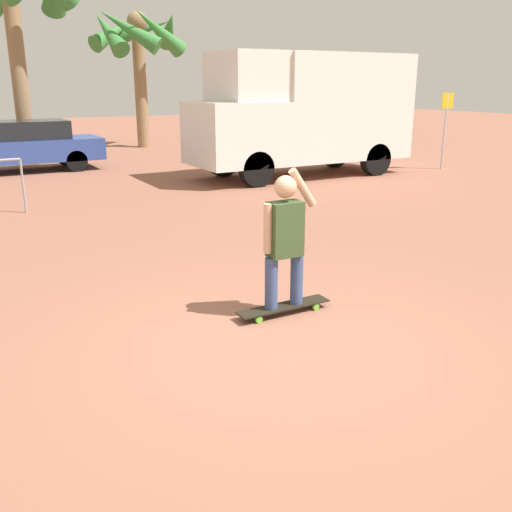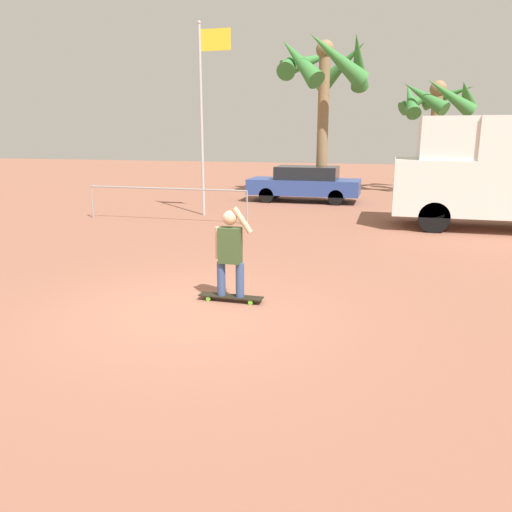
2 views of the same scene
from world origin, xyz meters
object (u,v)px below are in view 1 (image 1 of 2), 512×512
Objects in this scene: camper_van at (305,111)px; skateboard at (284,307)px; person_skateboarder at (285,235)px; parked_car_blue at (21,145)px; street_sign at (446,120)px; palm_tree_near_van at (138,37)px.

skateboard is at bearing -125.22° from camper_van.
skateboard is 0.72× the size of person_skateboarder.
camper_van reaches higher than person_skateboarder.
parked_car_blue is at bearing 145.45° from camper_van.
camper_van is (5.73, 8.12, 1.66)m from skateboard.
skateboard is at bearing -144.47° from street_sign.
palm_tree_near_van reaches higher than camper_van.
camper_van is 2.78× the size of street_sign.
street_sign is (10.00, 7.14, 1.34)m from skateboard.
camper_van is 9.58m from palm_tree_near_van.
skateboard is 0.18× the size of camper_van.
person_skateboarder is 0.29× the size of palm_tree_near_van.
parked_car_blue is (-0.92, 12.70, 0.67)m from skateboard.
parked_car_blue is at bearing -138.37° from palm_tree_near_van.
skateboard is 0.50× the size of street_sign.
street_sign is (10.00, 7.14, 0.51)m from person_skateboarder.
person_skateboarder is 12.30m from street_sign.
camper_van is 4.39m from street_sign.
camper_van is 8.14m from parked_car_blue.
parked_car_blue is at bearing 94.14° from person_skateboarder.
parked_car_blue is at bearing 153.02° from street_sign.
street_sign reaches higher than parked_car_blue.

